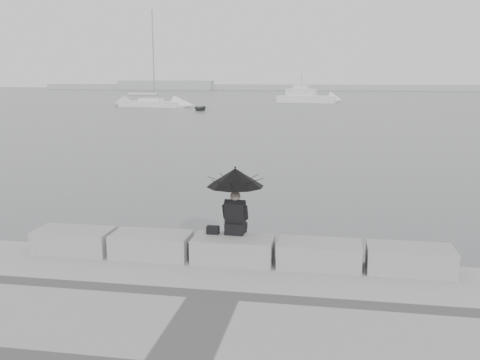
% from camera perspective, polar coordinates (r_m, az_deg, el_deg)
% --- Properties ---
extents(ground, '(360.00, 360.00, 0.00)m').
position_cam_1_polar(ground, '(11.41, -0.31, -10.32)').
color(ground, '#4B4E51').
rests_on(ground, ground).
extents(stone_block_far_left, '(1.60, 0.80, 0.50)m').
position_cam_1_polar(stone_block_far_left, '(11.82, -17.27, -6.22)').
color(stone_block_far_left, gray).
rests_on(stone_block_far_left, promenade).
extents(stone_block_left, '(1.60, 0.80, 0.50)m').
position_cam_1_polar(stone_block_left, '(11.16, -9.42, -6.88)').
color(stone_block_left, gray).
rests_on(stone_block_left, promenade).
extents(stone_block_centre, '(1.60, 0.80, 0.50)m').
position_cam_1_polar(stone_block_centre, '(10.74, -0.75, -7.45)').
color(stone_block_centre, gray).
rests_on(stone_block_centre, promenade).
extents(stone_block_right, '(1.60, 0.80, 0.50)m').
position_cam_1_polar(stone_block_right, '(10.57, 8.43, -7.87)').
color(stone_block_right, gray).
rests_on(stone_block_right, promenade).
extents(stone_block_far_right, '(1.60, 0.80, 0.50)m').
position_cam_1_polar(stone_block_far_right, '(10.68, 17.68, -8.10)').
color(stone_block_far_right, gray).
rests_on(stone_block_far_right, promenade).
extents(seated_person, '(1.16, 1.16, 1.39)m').
position_cam_1_polar(seated_person, '(10.69, -0.52, -0.58)').
color(seated_person, black).
rests_on(seated_person, stone_block_centre).
extents(bag, '(0.25, 0.14, 0.16)m').
position_cam_1_polar(bag, '(10.91, -2.90, -5.35)').
color(bag, black).
rests_on(bag, stone_block_centre).
extents(distant_landmass, '(180.00, 8.00, 2.80)m').
position_cam_1_polar(distant_landmass, '(165.31, 6.51, 9.83)').
color(distant_landmass, '#939698').
rests_on(distant_landmass, ground).
extents(sailboat_left, '(9.15, 3.81, 12.90)m').
position_cam_1_polar(sailboat_left, '(74.83, -9.46, 8.09)').
color(sailboat_left, silver).
rests_on(sailboat_left, ground).
extents(motor_cruiser, '(9.57, 4.25, 4.50)m').
position_cam_1_polar(motor_cruiser, '(86.59, 7.15, 8.78)').
color(motor_cruiser, silver).
rests_on(motor_cruiser, ground).
extents(dinghy, '(3.59, 2.04, 0.57)m').
position_cam_1_polar(dinghy, '(66.90, -4.28, 7.68)').
color(dinghy, slate).
rests_on(dinghy, ground).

